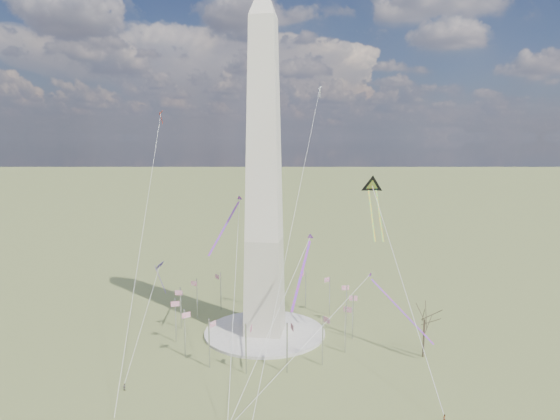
# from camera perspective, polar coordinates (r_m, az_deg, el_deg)

# --- Properties ---
(ground) EXTENTS (2000.00, 2000.00, 0.00)m
(ground) POSITION_cam_1_polar(r_m,az_deg,el_deg) (153.69, -1.76, -13.92)
(ground) COLOR #5C6633
(ground) RESTS_ON ground
(plaza) EXTENTS (36.00, 36.00, 0.80)m
(plaza) POSITION_cam_1_polar(r_m,az_deg,el_deg) (153.54, -1.76, -13.78)
(plaza) COLOR beige
(plaza) RESTS_ON ground
(washington_monument) EXTENTS (15.56, 15.56, 100.00)m
(washington_monument) POSITION_cam_1_polar(r_m,az_deg,el_deg) (142.68, -1.84, 4.21)
(washington_monument) COLOR beige
(washington_monument) RESTS_ON plaza
(flagpole_ring) EXTENTS (54.40, 54.40, 13.00)m
(flagpole_ring) POSITION_cam_1_polar(r_m,az_deg,el_deg) (151.10, -1.77, -11.37)
(flagpole_ring) COLOR silver
(flagpole_ring) RESTS_ON ground
(tree_near) EXTENTS (8.90, 8.90, 15.58)m
(tree_near) POSITION_cam_1_polar(r_m,az_deg,el_deg) (139.95, 16.20, -11.66)
(tree_near) COLOR #413827
(tree_near) RESTS_ON ground
(person_east) EXTENTS (0.81, 0.80, 1.90)m
(person_east) POSITION_cam_1_polar(r_m,az_deg,el_deg) (115.82, 18.25, -21.70)
(person_east) COLOR gray
(person_east) RESTS_ON ground
(person_west) EXTENTS (1.00, 0.93, 1.64)m
(person_west) POSITION_cam_1_polar(r_m,az_deg,el_deg) (127.79, -17.34, -18.72)
(person_west) COLOR gray
(person_west) RESTS_ON ground
(kite_delta_black) EXTENTS (7.62, 20.27, 16.71)m
(kite_delta_black) POSITION_cam_1_polar(r_m,az_deg,el_deg) (151.09, 10.53, 2.40)
(kite_delta_black) COLOR black
(kite_delta_black) RESTS_ON ground
(kite_diamond_purple) EXTENTS (2.39, 3.50, 10.33)m
(kite_diamond_purple) POSITION_cam_1_polar(r_m,az_deg,el_deg) (155.25, -13.56, -6.53)
(kite_diamond_purple) COLOR navy
(kite_diamond_purple) RESTS_ON ground
(kite_streamer_left) EXTENTS (3.70, 21.03, 14.45)m
(kite_streamer_left) POSITION_cam_1_polar(r_m,az_deg,el_deg) (125.24, 2.80, -5.93)
(kite_streamer_left) COLOR #D82249
(kite_streamer_left) RESTS_ON ground
(kite_streamer_mid) EXTENTS (5.49, 20.92, 14.50)m
(kite_streamer_mid) POSITION_cam_1_polar(r_m,az_deg,el_deg) (147.55, -5.80, -0.88)
(kite_streamer_mid) COLOR #D82249
(kite_streamer_mid) RESTS_ON ground
(kite_streamer_right) EXTENTS (17.40, 15.08, 14.94)m
(kite_streamer_right) POSITION_cam_1_polar(r_m,az_deg,el_deg) (142.66, 12.54, -9.85)
(kite_streamer_right) COLOR #D82249
(kite_streamer_right) RESTS_ON ground
(kite_small_red) EXTENTS (1.26, 2.11, 4.93)m
(kite_small_red) POSITION_cam_1_polar(r_m,az_deg,el_deg) (192.55, -13.44, 10.64)
(kite_small_red) COLOR red
(kite_small_red) RESTS_ON ground
(kite_small_white) EXTENTS (1.56, 1.39, 4.20)m
(kite_small_white) POSITION_cam_1_polar(r_m,az_deg,el_deg) (192.60, 4.60, 13.62)
(kite_small_white) COLOR white
(kite_small_white) RESTS_ON ground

